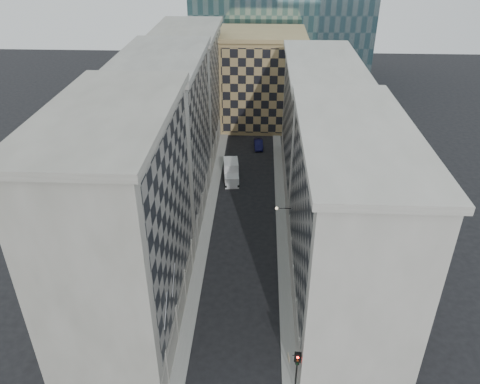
% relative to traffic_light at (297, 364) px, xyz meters
% --- Properties ---
extents(sidewalk_west, '(1.50, 100.00, 0.15)m').
position_rel_traffic_light_xyz_m(sidewalk_west, '(-10.90, 27.41, -3.44)').
color(sidewalk_west, gray).
rests_on(sidewalk_west, ground).
extents(sidewalk_east, '(1.50, 100.00, 0.15)m').
position_rel_traffic_light_xyz_m(sidewalk_east, '(-0.40, 27.41, -3.44)').
color(sidewalk_east, gray).
rests_on(sidewalk_east, ground).
extents(bldg_left_a, '(10.80, 22.80, 23.70)m').
position_rel_traffic_light_xyz_m(bldg_left_a, '(-16.53, 8.41, 8.31)').
color(bldg_left_a, gray).
rests_on(bldg_left_a, ground).
extents(bldg_left_b, '(10.80, 22.80, 22.70)m').
position_rel_traffic_light_xyz_m(bldg_left_b, '(-16.53, 30.41, 7.81)').
color(bldg_left_b, gray).
rests_on(bldg_left_b, ground).
extents(bldg_left_c, '(10.80, 22.80, 21.70)m').
position_rel_traffic_light_xyz_m(bldg_left_c, '(-16.53, 52.41, 7.31)').
color(bldg_left_c, gray).
rests_on(bldg_left_c, ground).
extents(bldg_right_a, '(10.80, 26.80, 20.70)m').
position_rel_traffic_light_xyz_m(bldg_right_a, '(5.23, 12.41, 6.81)').
color(bldg_right_a, '#ABA79C').
rests_on(bldg_right_a, ground).
extents(bldg_right_b, '(10.80, 28.80, 19.70)m').
position_rel_traffic_light_xyz_m(bldg_right_b, '(5.24, 39.41, 6.33)').
color(bldg_right_b, '#ABA79C').
rests_on(bldg_right_b, ground).
extents(tan_block, '(16.80, 14.80, 18.80)m').
position_rel_traffic_light_xyz_m(tan_block, '(-3.65, 65.31, 5.92)').
color(tan_block, tan).
rests_on(tan_block, ground).
extents(flagpoles_left, '(0.10, 6.33, 2.33)m').
position_rel_traffic_light_xyz_m(flagpoles_left, '(-11.55, 3.41, 4.49)').
color(flagpoles_left, gray).
rests_on(flagpoles_left, ground).
extents(bracket_lamp, '(1.98, 0.36, 0.36)m').
position_rel_traffic_light_xyz_m(bracket_lamp, '(-1.27, 21.41, 2.69)').
color(bracket_lamp, black).
rests_on(bracket_lamp, ground).
extents(traffic_light, '(0.59, 0.52, 4.69)m').
position_rel_traffic_light_xyz_m(traffic_light, '(0.00, 0.00, 0.00)').
color(traffic_light, black).
rests_on(traffic_light, sidewalk_east).
extents(box_truck, '(2.92, 5.92, 3.13)m').
position_rel_traffic_light_xyz_m(box_truck, '(-8.32, 39.87, -2.15)').
color(box_truck, white).
rests_on(box_truck, ground).
extents(dark_car, '(1.90, 4.65, 1.50)m').
position_rel_traffic_light_xyz_m(dark_car, '(-3.99, 52.70, -2.76)').
color(dark_car, '#10103C').
rests_on(dark_car, ground).
extents(shop_sign, '(1.16, 0.66, 0.74)m').
position_rel_traffic_light_xyz_m(shop_sign, '(-0.68, 0.41, 0.32)').
color(shop_sign, black).
rests_on(shop_sign, ground).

